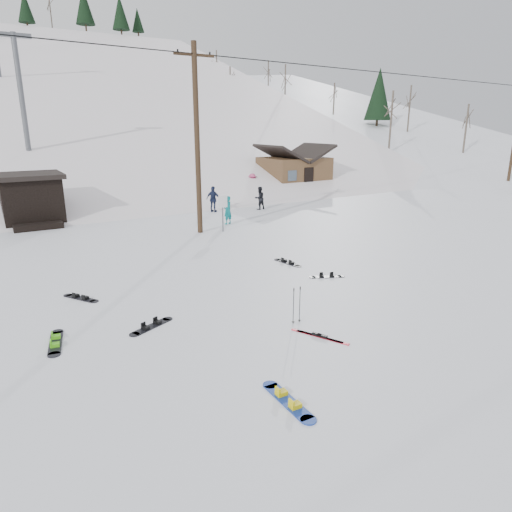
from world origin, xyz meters
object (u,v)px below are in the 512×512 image
hero_skis (320,336)px  cabin (294,173)px  utility_pole (197,138)px  hero_snowboard (288,401)px

hero_skis → cabin: bearing=30.3°
utility_pole → hero_skis: (-2.29, -12.55, -4.66)m
hero_snowboard → cabin: bearing=-34.6°
utility_pole → cabin: size_ratio=1.67×
cabin → hero_skis: cabin is taller
utility_pole → hero_snowboard: (-4.65, -14.50, -4.65)m
cabin → hero_skis: size_ratio=3.54×
cabin → hero_snowboard: (-17.65, -24.50, -1.45)m
cabin → hero_snowboard: 30.23m
hero_snowboard → hero_skis: bearing=-49.2°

